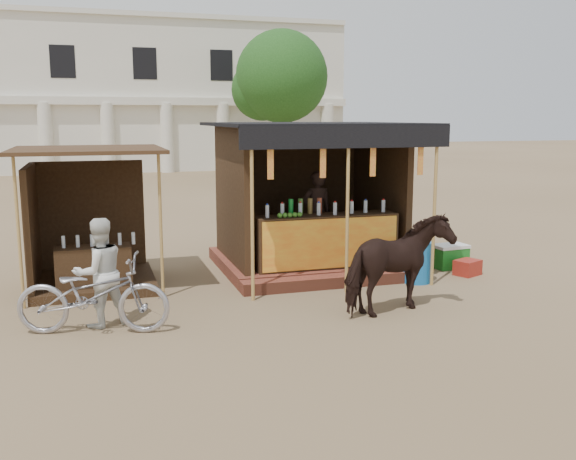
{
  "coord_description": "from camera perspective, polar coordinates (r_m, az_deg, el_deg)",
  "views": [
    {
      "loc": [
        -2.98,
        -8.04,
        2.88
      ],
      "look_at": [
        0.0,
        1.6,
        1.1
      ],
      "focal_mm": 40.0,
      "sensor_mm": 36.0,
      "label": 1
    }
  ],
  "objects": [
    {
      "name": "motorbike",
      "position": [
        9.02,
        -16.92,
        -5.51
      ],
      "size": [
        2.15,
        1.21,
        1.07
      ],
      "primitive_type": "imported",
      "rotation": [
        0.0,
        0.0,
        1.31
      ],
      "color": "#A09FA8",
      "rests_on": "ground"
    },
    {
      "name": "secondary_stall",
      "position": [
        11.46,
        -17.83,
        -0.68
      ],
      "size": [
        2.4,
        2.4,
        2.38
      ],
      "color": "#382514",
      "rests_on": "ground"
    },
    {
      "name": "cow",
      "position": [
        9.59,
        9.76,
        -3.1
      ],
      "size": [
        1.89,
        1.31,
        1.46
      ],
      "primitive_type": "imported",
      "rotation": [
        0.0,
        0.0,
        1.9
      ],
      "color": "black",
      "rests_on": "ground"
    },
    {
      "name": "red_crate",
      "position": [
        12.32,
        15.66,
        -3.23
      ],
      "size": [
        0.55,
        0.5,
        0.28
      ],
      "primitive_type": "cube",
      "rotation": [
        0.0,
        0.0,
        0.42
      ],
      "color": "maroon",
      "rests_on": "ground"
    },
    {
      "name": "cooler",
      "position": [
        12.79,
        14.19,
        -2.26
      ],
      "size": [
        0.68,
        0.5,
        0.46
      ],
      "color": "#1C7E23",
      "rests_on": "ground"
    },
    {
      "name": "blue_barrel",
      "position": [
        11.54,
        11.38,
        -2.81
      ],
      "size": [
        0.61,
        0.61,
        0.72
      ],
      "primitive_type": "cylinder",
      "rotation": [
        0.0,
        0.0,
        0.24
      ],
      "color": "#1661A5",
      "rests_on": "ground"
    },
    {
      "name": "ground",
      "position": [
        9.05,
        3.03,
        -8.57
      ],
      "size": [
        120.0,
        120.0,
        0.0
      ],
      "primitive_type": "plane",
      "color": "#846B4C",
      "rests_on": "ground"
    },
    {
      "name": "tree",
      "position": [
        31.49,
        -0.98,
        13.19
      ],
      "size": [
        4.5,
        4.4,
        7.0
      ],
      "color": "#382314",
      "rests_on": "ground"
    },
    {
      "name": "background_building",
      "position": [
        38.02,
        -16.02,
        11.28
      ],
      "size": [
        26.0,
        7.45,
        8.18
      ],
      "color": "silver",
      "rests_on": "ground"
    },
    {
      "name": "main_stall",
      "position": [
        12.22,
        2.09,
        1.26
      ],
      "size": [
        3.6,
        3.61,
        2.78
      ],
      "color": "brown",
      "rests_on": "ground"
    },
    {
      "name": "bystander",
      "position": [
        9.25,
        -16.41,
        -3.65
      ],
      "size": [
        0.9,
        0.8,
        1.52
      ],
      "primitive_type": "imported",
      "rotation": [
        0.0,
        0.0,
        3.5
      ],
      "color": "silver",
      "rests_on": "ground"
    }
  ]
}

